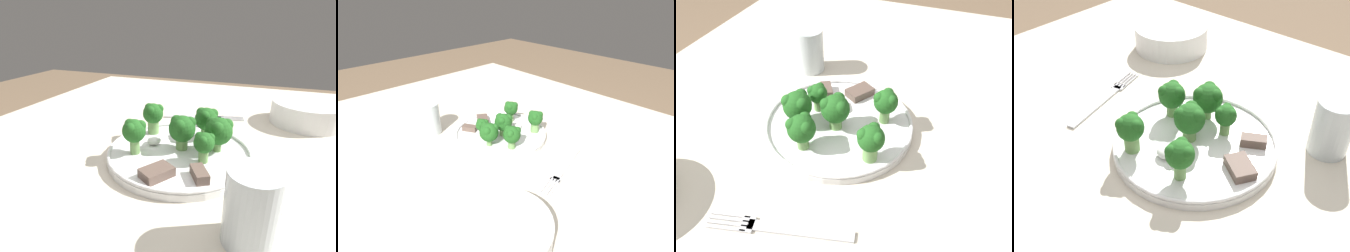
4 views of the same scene
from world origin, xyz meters
The scene contains 14 objects.
table centered at (0.00, 0.00, 0.66)m, with size 1.19×0.96×0.76m.
dinner_plate centered at (-0.01, 0.02, 0.77)m, with size 0.26×0.26×0.02m.
fork centered at (-0.22, 0.02, 0.76)m, with size 0.06×0.20×0.00m.
cream_bowl centered at (-0.27, 0.26, 0.79)m, with size 0.16×0.16×0.05m.
drinking_glass centered at (0.15, 0.15, 0.80)m, with size 0.06×0.06×0.09m.
broccoli_floret_near_rim_left centered at (-0.08, 0.05, 0.81)m, with size 0.05×0.05×0.06m.
broccoli_floret_center_left centered at (-0.02, 0.02, 0.81)m, with size 0.05×0.05×0.06m.
broccoli_floret_back_left centered at (-0.03, 0.09, 0.81)m, with size 0.05×0.05×0.06m.
broccoli_floret_front_left centered at (0.01, 0.07, 0.81)m, with size 0.04×0.03×0.05m.
broccoli_floret_center_back centered at (0.02, -0.05, 0.82)m, with size 0.04×0.04×0.06m.
broccoli_floret_mid_cluster centered at (-0.07, -0.05, 0.81)m, with size 0.04×0.04×0.06m.
meat_slice_front_slice centered at (0.06, 0.08, 0.78)m, with size 0.04×0.04×0.02m.
meat_slice_middle_slice centered at (0.08, 0.01, 0.78)m, with size 0.06×0.05×0.01m.
sauce_dollop centered at (-0.02, -0.03, 0.78)m, with size 0.03×0.03×0.02m.
Camera 1 is at (0.40, 0.14, 1.00)m, focal length 28.00 mm.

